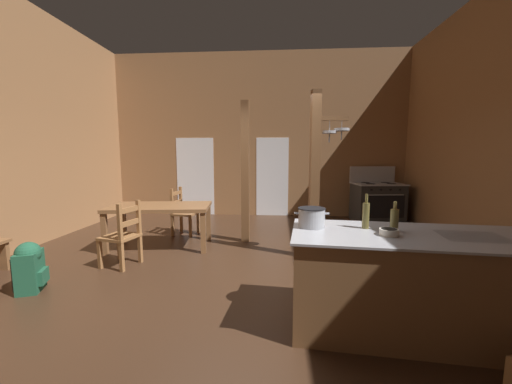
{
  "coord_description": "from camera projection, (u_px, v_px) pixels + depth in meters",
  "views": [
    {
      "loc": [
        0.52,
        -3.82,
        1.61
      ],
      "look_at": [
        0.16,
        1.19,
        0.99
      ],
      "focal_mm": 21.1,
      "sensor_mm": 36.0,
      "label": 1
    }
  ],
  "objects": [
    {
      "name": "ground_plane",
      "position": [
        238.0,
        280.0,
        4.02
      ],
      "size": [
        8.31,
        9.0,
        0.1
      ],
      "primitive_type": "cube",
      "color": "#382316"
    },
    {
      "name": "wall_back",
      "position": [
        258.0,
        136.0,
        7.89
      ],
      "size": [
        8.31,
        0.14,
        4.22
      ],
      "primitive_type": "cube",
      "color": "#93663F",
      "rests_on": "ground_plane"
    },
    {
      "name": "glazed_door_back_left",
      "position": [
        195.0,
        177.0,
        8.07
      ],
      "size": [
        1.0,
        0.01,
        2.05
      ],
      "primitive_type": "cube",
      "color": "white",
      "rests_on": "ground_plane"
    },
    {
      "name": "glazed_panel_back_right",
      "position": [
        272.0,
        177.0,
        7.92
      ],
      "size": [
        0.84,
        0.01,
        2.05
      ],
      "primitive_type": "cube",
      "color": "white",
      "rests_on": "ground_plane"
    },
    {
      "name": "kitchen_island",
      "position": [
        411.0,
        283.0,
        2.74
      ],
      "size": [
        2.24,
        1.16,
        0.91
      ],
      "color": "brown",
      "rests_on": "ground_plane"
    },
    {
      "name": "stove_range",
      "position": [
        377.0,
        202.0,
        7.27
      ],
      "size": [
        1.22,
        0.93,
        1.32
      ],
      "color": "#2D2D2D",
      "rests_on": "ground_plane"
    },
    {
      "name": "support_post_with_pot_rack",
      "position": [
        317.0,
        171.0,
        4.59
      ],
      "size": [
        0.59,
        0.26,
        2.57
      ],
      "color": "brown",
      "rests_on": "ground_plane"
    },
    {
      "name": "support_post_center",
      "position": [
        245.0,
        173.0,
        5.48
      ],
      "size": [
        0.14,
        0.14,
        2.57
      ],
      "color": "brown",
      "rests_on": "ground_plane"
    },
    {
      "name": "dining_table",
      "position": [
        160.0,
        210.0,
        5.23
      ],
      "size": [
        1.79,
        1.09,
        0.74
      ],
      "color": "brown",
      "rests_on": "ground_plane"
    },
    {
      "name": "ladderback_chair_near_window",
      "position": [
        183.0,
        212.0,
        6.09
      ],
      "size": [
        0.5,
        0.5,
        0.95
      ],
      "color": "olive",
      "rests_on": "ground_plane"
    },
    {
      "name": "ladderback_chair_by_post",
      "position": [
        123.0,
        236.0,
        4.33
      ],
      "size": [
        0.53,
        0.53,
        0.95
      ],
      "color": "olive",
      "rests_on": "ground_plane"
    },
    {
      "name": "backpack",
      "position": [
        29.0,
        265.0,
        3.54
      ],
      "size": [
        0.37,
        0.38,
        0.6
      ],
      "color": "#1E5138",
      "rests_on": "ground_plane"
    },
    {
      "name": "stockpot_on_counter",
      "position": [
        312.0,
        217.0,
        2.93
      ],
      "size": [
        0.34,
        0.27,
        0.19
      ],
      "color": "#A8AAB2",
      "rests_on": "kitchen_island"
    },
    {
      "name": "mixing_bowl_on_counter",
      "position": [
        389.0,
        232.0,
        2.64
      ],
      "size": [
        0.16,
        0.16,
        0.06
      ],
      "color": "silver",
      "rests_on": "kitchen_island"
    },
    {
      "name": "bottle_tall_on_counter",
      "position": [
        366.0,
        215.0,
        2.87
      ],
      "size": [
        0.06,
        0.06,
        0.33
      ],
      "color": "brown",
      "rests_on": "kitchen_island"
    },
    {
      "name": "bottle_short_on_counter",
      "position": [
        394.0,
        219.0,
        2.77
      ],
      "size": [
        0.07,
        0.07,
        0.28
      ],
      "color": "brown",
      "rests_on": "kitchen_island"
    }
  ]
}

